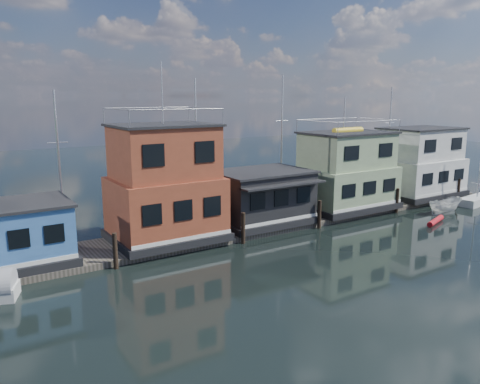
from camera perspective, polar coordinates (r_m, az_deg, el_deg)
ground at (r=28.73m, az=17.56°, el=-9.43°), size 160.00×160.00×0.00m
dock at (r=37.02m, az=3.23°, el=-3.83°), size 48.00×5.00×0.40m
houseboat_blue at (r=30.08m, az=-25.87°, el=-4.70°), size 6.40×4.90×3.66m
houseboat_red at (r=32.01m, az=-9.13°, el=0.76°), size 7.40×5.90×11.86m
houseboat_dark at (r=36.19m, az=2.65°, el=-0.57°), size 7.40×6.10×4.06m
houseboat_green at (r=41.76m, az=12.80°, el=2.38°), size 8.40×5.90×7.03m
houseboat_white at (r=49.33m, az=21.02°, el=3.26°), size 8.40×5.90×6.66m
pilings at (r=34.44m, az=5.53°, el=-3.50°), size 42.28×0.28×2.20m
background_masts at (r=43.57m, az=3.78°, el=5.67°), size 36.40×0.16×12.00m
day_sailer at (r=49.59m, az=26.91°, el=-0.84°), size 4.79×2.07×7.33m
red_kayak at (r=40.72m, az=22.74°, el=-3.28°), size 2.97×1.37×0.44m
motorboat at (r=44.39m, az=23.73°, el=-1.56°), size 3.69×1.80×1.37m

